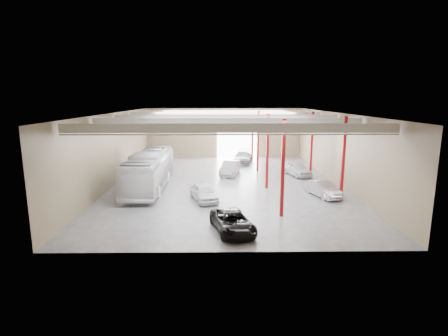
{
  "coord_description": "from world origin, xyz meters",
  "views": [
    {
      "loc": [
        -0.7,
        -34.12,
        8.42
      ],
      "look_at": [
        -0.27,
        -3.16,
        2.2
      ],
      "focal_mm": 28.0,
      "sensor_mm": 36.0,
      "label": 1
    }
  ],
  "objects_px": {
    "car_row_b": "(230,168)",
    "car_row_c": "(243,157)",
    "coach_bus": "(150,170)",
    "black_sedan": "(233,222)",
    "car_right_far": "(297,169)",
    "car_right_near": "(323,189)",
    "car_row_a": "(204,192)"
  },
  "relations": [
    {
      "from": "coach_bus",
      "to": "car_right_far",
      "type": "relative_size",
      "value": 2.83
    },
    {
      "from": "car_row_a",
      "to": "car_row_b",
      "type": "height_order",
      "value": "car_row_b"
    },
    {
      "from": "black_sedan",
      "to": "car_right_near",
      "type": "xyz_separation_m",
      "value": [
        8.16,
        8.13,
        0.02
      ]
    },
    {
      "from": "car_row_b",
      "to": "car_row_c",
      "type": "height_order",
      "value": "car_row_c"
    },
    {
      "from": "car_row_c",
      "to": "car_right_far",
      "type": "bearing_deg",
      "value": -46.04
    },
    {
      "from": "car_row_a",
      "to": "car_row_b",
      "type": "xyz_separation_m",
      "value": [
        2.53,
        10.02,
        0.06
      ]
    },
    {
      "from": "coach_bus",
      "to": "car_row_a",
      "type": "bearing_deg",
      "value": -38.77
    },
    {
      "from": "car_row_c",
      "to": "car_row_b",
      "type": "bearing_deg",
      "value": -95.93
    },
    {
      "from": "car_right_near",
      "to": "car_row_b",
      "type": "bearing_deg",
      "value": 114.3
    },
    {
      "from": "car_row_b",
      "to": "car_right_far",
      "type": "xyz_separation_m",
      "value": [
        7.37,
        -0.55,
        -0.01
      ]
    },
    {
      "from": "car_right_near",
      "to": "car_right_far",
      "type": "relative_size",
      "value": 0.92
    },
    {
      "from": "coach_bus",
      "to": "car_row_a",
      "type": "relative_size",
      "value": 2.99
    },
    {
      "from": "car_row_a",
      "to": "car_row_c",
      "type": "distance_m",
      "value": 17.78
    },
    {
      "from": "car_row_a",
      "to": "car_right_near",
      "type": "distance_m",
      "value": 10.36
    },
    {
      "from": "coach_bus",
      "to": "car_row_c",
      "type": "xyz_separation_m",
      "value": [
        9.69,
        13.01,
        -0.97
      ]
    },
    {
      "from": "car_row_a",
      "to": "car_row_b",
      "type": "bearing_deg",
      "value": 57.34
    },
    {
      "from": "car_row_b",
      "to": "car_right_near",
      "type": "bearing_deg",
      "value": -36.02
    },
    {
      "from": "black_sedan",
      "to": "car_row_a",
      "type": "xyz_separation_m",
      "value": [
        -2.14,
        7.0,
        0.06
      ]
    },
    {
      "from": "coach_bus",
      "to": "car_right_near",
      "type": "bearing_deg",
      "value": -11.4
    },
    {
      "from": "car_row_b",
      "to": "car_row_c",
      "type": "relative_size",
      "value": 0.88
    },
    {
      "from": "car_row_b",
      "to": "car_row_a",
      "type": "bearing_deg",
      "value": -91.33
    },
    {
      "from": "car_row_a",
      "to": "car_right_far",
      "type": "bearing_deg",
      "value": 25.23
    },
    {
      "from": "car_row_b",
      "to": "car_right_far",
      "type": "bearing_deg",
      "value": 8.57
    },
    {
      "from": "car_row_b",
      "to": "car_right_near",
      "type": "xyz_separation_m",
      "value": [
        7.77,
        -8.9,
        -0.09
      ]
    },
    {
      "from": "coach_bus",
      "to": "car_row_b",
      "type": "relative_size",
      "value": 2.68
    },
    {
      "from": "black_sedan",
      "to": "car_row_b",
      "type": "xyz_separation_m",
      "value": [
        0.4,
        17.02,
        0.12
      ]
    },
    {
      "from": "car_row_b",
      "to": "car_row_c",
      "type": "xyz_separation_m",
      "value": [
        1.87,
        7.21,
        0.0
      ]
    },
    {
      "from": "car_row_b",
      "to": "coach_bus",
      "type": "bearing_deg",
      "value": -130.54
    },
    {
      "from": "coach_bus",
      "to": "black_sedan",
      "type": "bearing_deg",
      "value": -56.69
    },
    {
      "from": "car_right_near",
      "to": "car_right_far",
      "type": "distance_m",
      "value": 8.35
    },
    {
      "from": "coach_bus",
      "to": "black_sedan",
      "type": "relative_size",
      "value": 2.68
    },
    {
      "from": "coach_bus",
      "to": "car_right_far",
      "type": "distance_m",
      "value": 16.11
    }
  ]
}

